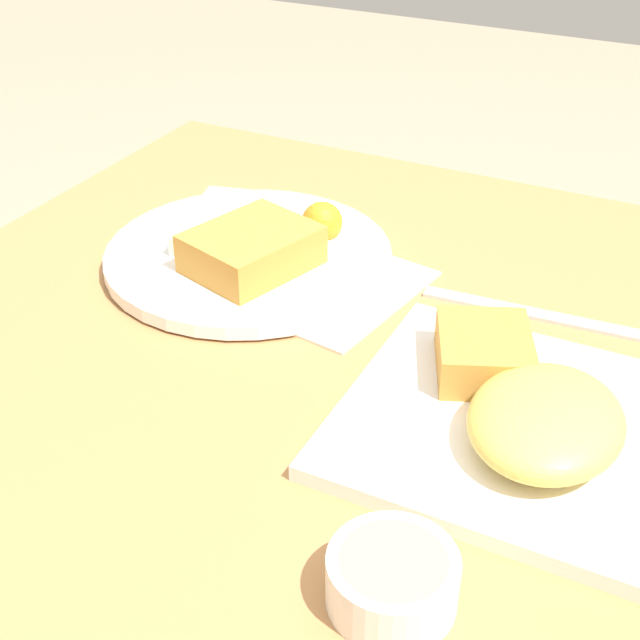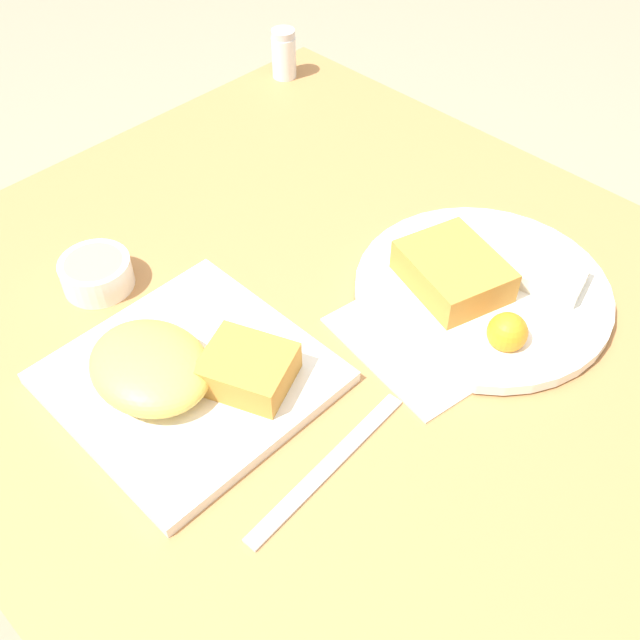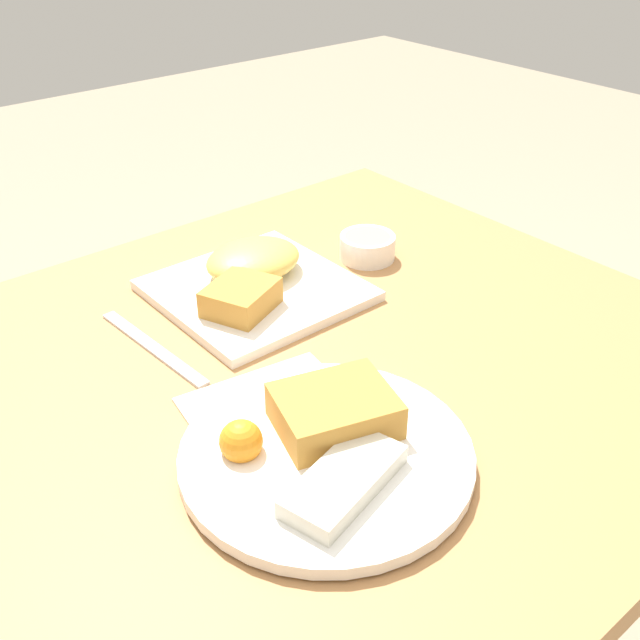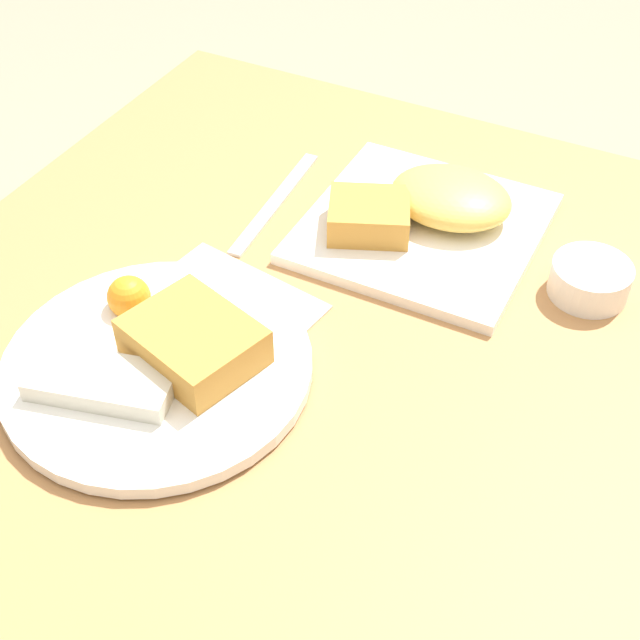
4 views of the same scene
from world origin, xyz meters
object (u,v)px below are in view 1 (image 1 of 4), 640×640
object	(u,v)px
plate_square_near	(518,413)
plate_oval_far	(250,250)
butter_knife	(534,314)
sauce_ramekin	(392,579)

from	to	relation	value
plate_square_near	plate_oval_far	bearing A→B (deg)	66.40
plate_square_near	plate_oval_far	xyz separation A→B (m)	(0.14, 0.32, -0.00)
plate_square_near	butter_knife	world-z (taller)	plate_square_near
plate_oval_far	sauce_ramekin	bearing A→B (deg)	-138.22
sauce_ramekin	plate_oval_far	bearing A→B (deg)	41.78
butter_knife	plate_oval_far	bearing A→B (deg)	3.43
plate_square_near	butter_knife	xyz separation A→B (m)	(0.18, 0.03, -0.02)
plate_square_near	sauce_ramekin	distance (m)	0.20
plate_oval_far	sauce_ramekin	xyz separation A→B (m)	(-0.33, -0.30, 0.00)
sauce_ramekin	butter_knife	bearing A→B (deg)	1.36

